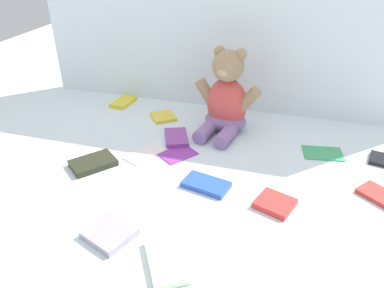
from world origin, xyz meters
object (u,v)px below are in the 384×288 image
(book_case_4, at_px, (110,233))
(book_case_5, at_px, (176,138))
(book_case_0, at_px, (123,102))
(book_case_2, at_px, (167,261))
(book_case_6, at_px, (145,153))
(book_case_7, at_px, (93,163))
(book_case_11, at_px, (163,117))
(book_case_12, at_px, (382,197))
(book_case_3, at_px, (323,153))
(book_case_10, at_px, (178,154))
(book_case_9, at_px, (206,184))
(teddy_bear, at_px, (226,101))
(book_case_8, at_px, (275,203))

(book_case_4, distance_m, book_case_5, 0.49)
(book_case_0, relative_size, book_case_2, 0.86)
(book_case_6, relative_size, book_case_7, 1.04)
(book_case_11, bearing_deg, book_case_12, 120.60)
(book_case_5, bearing_deg, book_case_2, 83.35)
(book_case_3, height_order, book_case_10, same)
(book_case_0, distance_m, book_case_9, 0.67)
(book_case_10, height_order, book_case_11, book_case_11)
(book_case_7, relative_size, book_case_11, 1.47)
(book_case_4, height_order, book_case_7, book_case_7)
(book_case_3, xyz_separation_m, book_case_4, (-0.50, -0.54, 0.00))
(book_case_6, distance_m, book_case_11, 0.27)
(book_case_10, bearing_deg, book_case_11, 156.57)
(book_case_0, height_order, book_case_6, book_case_0)
(book_case_10, xyz_separation_m, book_case_11, (-0.14, 0.24, 0.00))
(book_case_5, bearing_deg, book_case_11, -78.39)
(book_case_0, distance_m, book_case_12, 1.03)
(book_case_5, distance_m, book_case_6, 0.14)
(book_case_5, distance_m, book_case_12, 0.66)
(teddy_bear, xyz_separation_m, book_case_7, (-0.34, -0.36, -0.10))
(book_case_6, relative_size, book_case_9, 1.05)
(book_case_2, relative_size, book_case_4, 1.28)
(book_case_4, bearing_deg, book_case_8, -37.41)
(teddy_bear, height_order, book_case_8, teddy_bear)
(book_case_0, relative_size, book_case_12, 1.00)
(book_case_5, distance_m, book_case_8, 0.45)
(book_case_5, bearing_deg, book_case_3, 162.52)
(book_case_6, distance_m, book_case_9, 0.26)
(book_case_3, xyz_separation_m, book_case_5, (-0.49, -0.05, 0.00))
(book_case_2, distance_m, book_case_5, 0.56)
(book_case_3, bearing_deg, book_case_10, 98.09)
(book_case_5, distance_m, book_case_10, 0.10)
(teddy_bear, relative_size, book_case_11, 3.33)
(book_case_6, bearing_deg, book_case_5, 82.74)
(book_case_6, distance_m, book_case_12, 0.71)
(book_case_9, distance_m, book_case_10, 0.20)
(book_case_2, height_order, book_case_8, book_case_8)
(book_case_2, height_order, book_case_7, book_case_7)
(book_case_3, distance_m, book_case_5, 0.49)
(book_case_3, distance_m, book_case_7, 0.74)
(book_case_8, bearing_deg, book_case_12, -47.70)
(book_case_6, bearing_deg, book_case_10, 36.80)
(book_case_11, relative_size, book_case_12, 0.76)
(book_case_11, bearing_deg, book_case_3, 132.86)
(book_case_5, bearing_deg, book_case_9, 102.66)
(book_case_3, distance_m, book_case_6, 0.58)
(teddy_bear, bearing_deg, book_case_9, -76.20)
(book_case_0, xyz_separation_m, book_case_6, (0.24, -0.35, -0.00))
(book_case_6, xyz_separation_m, book_case_7, (-0.13, -0.11, 0.01))
(book_case_7, bearing_deg, book_case_11, -64.60)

